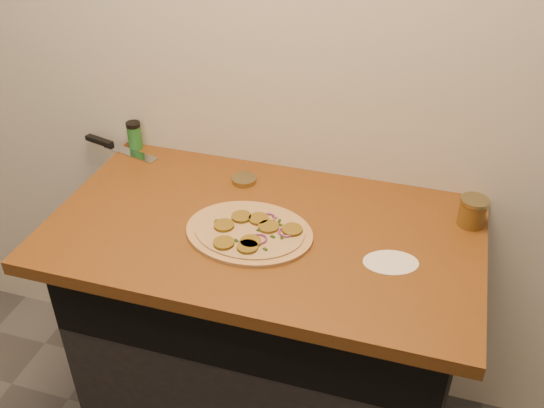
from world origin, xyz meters
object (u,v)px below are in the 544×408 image
(chefs_knife, at_px, (114,146))
(spice_shaker, at_px, (134,135))
(pizza, at_px, (250,232))
(salsa_jar, at_px, (472,212))

(chefs_knife, bearing_deg, spice_shaker, 16.21)
(spice_shaker, bearing_deg, chefs_knife, -163.79)
(pizza, height_order, spice_shaker, spice_shaker)
(salsa_jar, xyz_separation_m, spice_shaker, (-1.10, 0.13, 0.01))
(salsa_jar, bearing_deg, pizza, -158.65)
(pizza, height_order, salsa_jar, salsa_jar)
(chefs_knife, xyz_separation_m, salsa_jar, (1.17, -0.10, 0.04))
(pizza, distance_m, chefs_knife, 0.68)
(pizza, relative_size, spice_shaker, 3.77)
(pizza, xyz_separation_m, spice_shaker, (-0.53, 0.35, 0.04))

